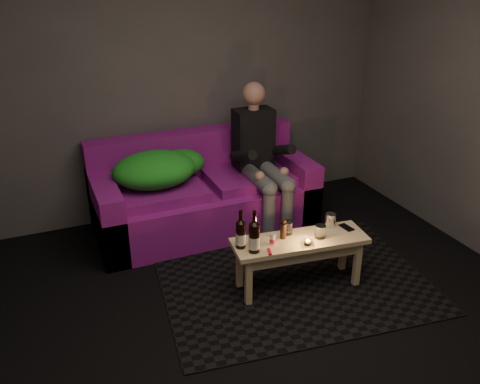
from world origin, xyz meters
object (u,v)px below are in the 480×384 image
object	(u,v)px
person	(260,155)
beer_bottle_a	(241,234)
coffee_table	(299,247)
beer_bottle_b	(254,237)
steel_cup	(330,220)
sofa	(203,195)

from	to	relation	value
person	beer_bottle_a	world-z (taller)	person
person	coffee_table	distance (m)	1.11
beer_bottle_b	steel_cup	bearing A→B (deg)	9.14
beer_bottle_a	beer_bottle_b	distance (m)	0.11
person	coffee_table	xyz separation A→B (m)	(-0.17, -1.04, -0.33)
person	beer_bottle_b	world-z (taller)	person
sofa	steel_cup	world-z (taller)	sofa
coffee_table	steel_cup	distance (m)	0.33
sofa	coffee_table	size ratio (longest dim) A/B	1.89
sofa	steel_cup	size ratio (longest dim) A/B	18.13
sofa	person	distance (m)	0.64
steel_cup	beer_bottle_a	bearing A→B (deg)	-178.53
beer_bottle_a	beer_bottle_b	world-z (taller)	beer_bottle_b
sofa	beer_bottle_b	distance (m)	1.25
person	beer_bottle_b	xyz separation A→B (m)	(-0.55, -1.07, -0.15)
beer_bottle_a	beer_bottle_b	bearing A→B (deg)	-55.55
coffee_table	beer_bottle_a	bearing A→B (deg)	172.53
beer_bottle_a	steel_cup	distance (m)	0.74
sofa	steel_cup	xyz separation A→B (m)	(0.63, -1.12, 0.16)
person	steel_cup	world-z (taller)	person
beer_bottle_b	person	bearing A→B (deg)	63.04
sofa	beer_bottle_b	world-z (taller)	sofa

